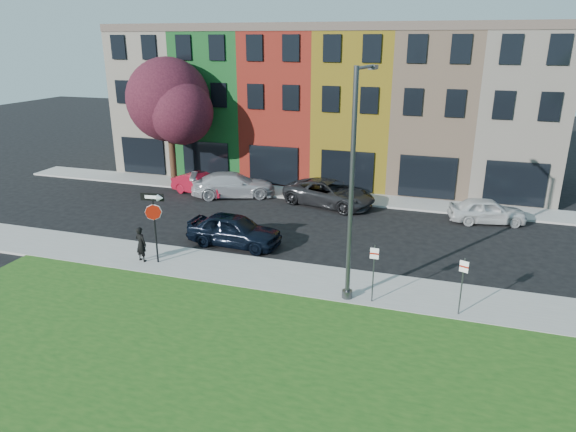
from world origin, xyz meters
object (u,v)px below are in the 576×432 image
(stop_sign, at_px, (154,214))
(sedan_near, at_px, (234,230))
(street_lamp, at_px, (353,188))
(man, at_px, (141,244))

(stop_sign, distance_m, sedan_near, 4.26)
(street_lamp, bearing_deg, stop_sign, -176.93)
(stop_sign, distance_m, man, 1.65)
(stop_sign, xyz_separation_m, man, (-0.74, -0.07, -1.47))
(stop_sign, xyz_separation_m, street_lamp, (8.71, -0.50, 2.05))
(man, xyz_separation_m, sedan_near, (3.08, 3.24, -0.13))
(man, distance_m, sedan_near, 4.47)
(stop_sign, height_order, sedan_near, stop_sign)
(man, relative_size, street_lamp, 0.19)
(sedan_near, bearing_deg, street_lamp, -116.65)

